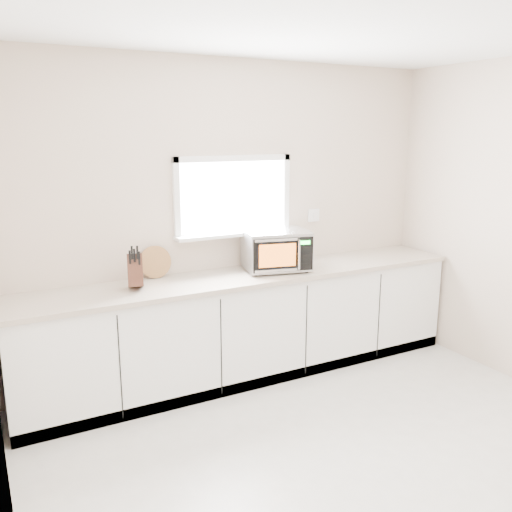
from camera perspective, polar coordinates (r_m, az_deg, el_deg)
ground at (r=3.69m, az=12.41°, el=-21.97°), size 4.00×4.00×0.00m
back_wall at (r=4.77m, az=-2.44°, el=4.11°), size 4.00×0.17×2.70m
cabinets at (r=4.75m, az=-0.77°, el=-7.46°), size 3.92×0.60×0.88m
countertop at (r=4.60m, az=-0.73°, el=-2.12°), size 3.92×0.64×0.04m
microwave at (r=4.69m, az=2.16°, el=0.70°), size 0.62×0.53×0.35m
knife_block at (r=4.23m, az=-12.61°, el=-1.42°), size 0.17×0.26×0.35m
cutting_board at (r=4.52m, az=-10.57°, el=-0.62°), size 0.27×0.06×0.27m
coffee_grinder at (r=4.94m, az=2.92°, el=0.41°), size 0.15×0.15×0.21m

